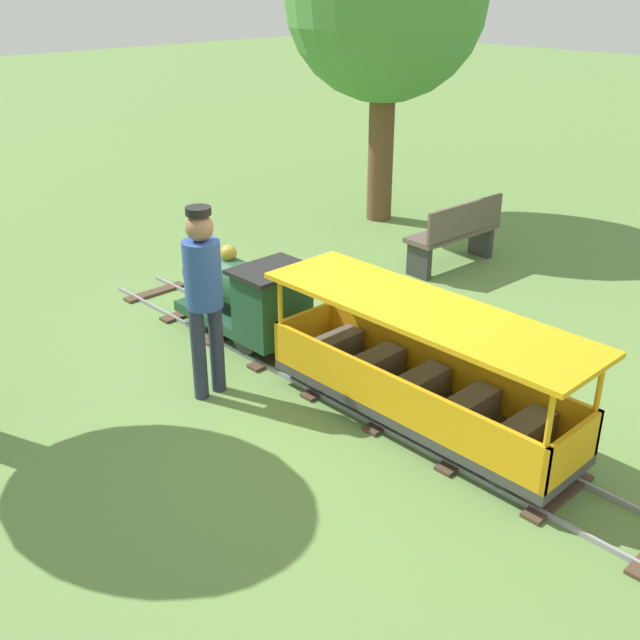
% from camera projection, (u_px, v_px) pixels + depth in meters
% --- Properties ---
extents(ground_plane, '(60.00, 60.00, 0.00)m').
position_uv_depth(ground_plane, '(323.00, 378.00, 6.64)').
color(ground_plane, '#608442').
extents(track, '(0.72, 6.40, 0.04)m').
position_uv_depth(track, '(336.00, 383.00, 6.52)').
color(track, gray).
rests_on(track, ground_plane).
extents(locomotive, '(0.68, 1.45, 0.98)m').
position_uv_depth(locomotive, '(246.00, 294.00, 7.12)').
color(locomotive, '#1E472D').
rests_on(locomotive, ground_plane).
extents(passenger_car, '(0.78, 2.70, 0.97)m').
position_uv_depth(passenger_car, '(420.00, 379.00, 5.76)').
color(passenger_car, '#3F3F3F').
rests_on(passenger_car, ground_plane).
extents(conductor_person, '(0.30, 0.30, 1.62)m').
position_uv_depth(conductor_person, '(204.00, 288.00, 6.01)').
color(conductor_person, '#282D47').
rests_on(conductor_person, ground_plane).
extents(park_bench, '(1.32, 0.46, 0.82)m').
position_uv_depth(park_bench, '(456.00, 234.00, 8.99)').
color(park_bench, brown).
rests_on(park_bench, ground_plane).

